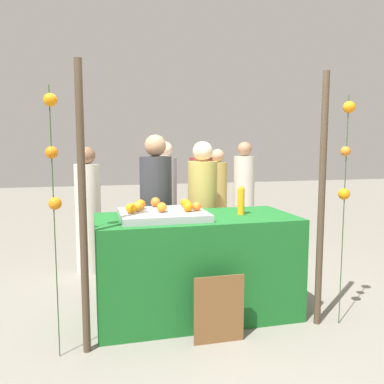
{
  "coord_description": "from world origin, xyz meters",
  "views": [
    {
      "loc": [
        -0.89,
        -3.38,
        1.53
      ],
      "look_at": [
        0.0,
        0.15,
        1.1
      ],
      "focal_mm": 37.41,
      "sensor_mm": 36.0,
      "label": 1
    }
  ],
  "objects_px": {
    "vendor_left": "(156,220)",
    "vendor_right": "(202,220)",
    "stall_counter": "(196,265)",
    "orange_0": "(162,207)",
    "chalkboard_sign": "(219,310)",
    "orange_1": "(131,208)",
    "juice_bottle": "(241,201)"
  },
  "relations": [
    {
      "from": "stall_counter",
      "to": "vendor_left",
      "type": "xyz_separation_m",
      "value": [
        -0.25,
        0.67,
        0.31
      ]
    },
    {
      "from": "orange_0",
      "to": "chalkboard_sign",
      "type": "bearing_deg",
      "value": -54.79
    },
    {
      "from": "juice_bottle",
      "to": "chalkboard_sign",
      "type": "bearing_deg",
      "value": -124.82
    },
    {
      "from": "juice_bottle",
      "to": "vendor_right",
      "type": "xyz_separation_m",
      "value": [
        -0.17,
        0.7,
        -0.29
      ]
    },
    {
      "from": "vendor_left",
      "to": "vendor_right",
      "type": "distance_m",
      "value": 0.51
    },
    {
      "from": "vendor_left",
      "to": "chalkboard_sign",
      "type": "bearing_deg",
      "value": -76.88
    },
    {
      "from": "stall_counter",
      "to": "orange_0",
      "type": "bearing_deg",
      "value": -168.74
    },
    {
      "from": "orange_0",
      "to": "vendor_right",
      "type": "bearing_deg",
      "value": 52.91
    },
    {
      "from": "orange_1",
      "to": "vendor_left",
      "type": "bearing_deg",
      "value": 65.51
    },
    {
      "from": "orange_1",
      "to": "chalkboard_sign",
      "type": "xyz_separation_m",
      "value": [
        0.61,
        -0.51,
        -0.74
      ]
    },
    {
      "from": "chalkboard_sign",
      "to": "vendor_left",
      "type": "xyz_separation_m",
      "value": [
        -0.29,
        1.23,
        0.5
      ]
    },
    {
      "from": "vendor_left",
      "to": "vendor_right",
      "type": "height_order",
      "value": "vendor_left"
    },
    {
      "from": "vendor_right",
      "to": "vendor_left",
      "type": "bearing_deg",
      "value": -176.9
    },
    {
      "from": "juice_bottle",
      "to": "vendor_left",
      "type": "height_order",
      "value": "vendor_left"
    },
    {
      "from": "stall_counter",
      "to": "juice_bottle",
      "type": "xyz_separation_m",
      "value": [
        0.42,
        -0.01,
        0.57
      ]
    },
    {
      "from": "vendor_left",
      "to": "orange_0",
      "type": "bearing_deg",
      "value": -95.13
    },
    {
      "from": "chalkboard_sign",
      "to": "vendor_left",
      "type": "distance_m",
      "value": 1.36
    },
    {
      "from": "stall_counter",
      "to": "vendor_right",
      "type": "xyz_separation_m",
      "value": [
        0.25,
        0.69,
        0.28
      ]
    },
    {
      "from": "orange_0",
      "to": "orange_1",
      "type": "height_order",
      "value": "orange_1"
    },
    {
      "from": "vendor_left",
      "to": "stall_counter",
      "type": "bearing_deg",
      "value": -69.2
    },
    {
      "from": "juice_bottle",
      "to": "vendor_left",
      "type": "bearing_deg",
      "value": 135.01
    },
    {
      "from": "orange_1",
      "to": "juice_bottle",
      "type": "bearing_deg",
      "value": 2.46
    },
    {
      "from": "stall_counter",
      "to": "orange_1",
      "type": "relative_size",
      "value": 20.51
    },
    {
      "from": "chalkboard_sign",
      "to": "orange_0",
      "type": "bearing_deg",
      "value": 125.21
    },
    {
      "from": "juice_bottle",
      "to": "chalkboard_sign",
      "type": "distance_m",
      "value": 1.02
    },
    {
      "from": "stall_counter",
      "to": "orange_0",
      "type": "height_order",
      "value": "orange_0"
    },
    {
      "from": "stall_counter",
      "to": "vendor_left",
      "type": "relative_size",
      "value": 1.08
    },
    {
      "from": "stall_counter",
      "to": "juice_bottle",
      "type": "distance_m",
      "value": 0.71
    },
    {
      "from": "juice_bottle",
      "to": "vendor_right",
      "type": "distance_m",
      "value": 0.78
    },
    {
      "from": "orange_0",
      "to": "chalkboard_sign",
      "type": "relative_size",
      "value": 0.15
    },
    {
      "from": "chalkboard_sign",
      "to": "vendor_left",
      "type": "bearing_deg",
      "value": 103.12
    },
    {
      "from": "vendor_right",
      "to": "orange_1",
      "type": "bearing_deg",
      "value": -138.26
    }
  ]
}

